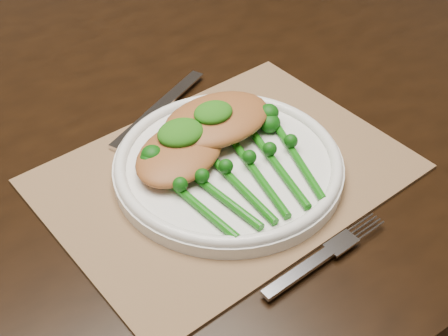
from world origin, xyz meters
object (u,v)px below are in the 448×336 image
placemat (225,174)px  chicken_fillet_left (180,152)px  dining_table (142,298)px  broccolini_bundle (247,179)px  dinner_plate (228,164)px

placemat → chicken_fillet_left: chicken_fillet_left is taller
dining_table → placemat: (0.07, -0.16, 0.37)m
dining_table → broccolini_bundle: size_ratio=8.82×
dining_table → broccolini_bundle: broccolini_bundle is taller
placemat → chicken_fillet_left: size_ratio=3.20×
dining_table → dinner_plate: 0.43m
chicken_fillet_left → broccolini_bundle: size_ratio=0.69×
dining_table → dinner_plate: (0.07, -0.16, 0.39)m
dinner_plate → broccolini_bundle: (-0.00, -0.04, 0.01)m
dinner_plate → placemat: bearing=167.5°
dinner_plate → chicken_fillet_left: bearing=145.5°
chicken_fillet_left → broccolini_bundle: (0.04, -0.07, -0.01)m
dining_table → chicken_fillet_left: chicken_fillet_left is taller
dining_table → chicken_fillet_left: size_ratio=12.79×
placemat → dinner_plate: (0.00, -0.00, 0.01)m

